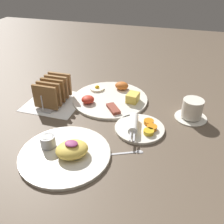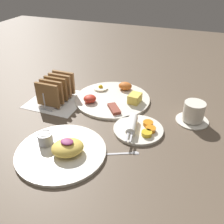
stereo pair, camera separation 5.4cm
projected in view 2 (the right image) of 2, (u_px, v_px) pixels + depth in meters
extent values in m
plane|color=brown|center=(99.00, 122.00, 0.92)|extent=(3.00, 3.00, 0.00)
cube|color=white|center=(58.00, 100.00, 1.06)|extent=(0.22, 0.22, 0.00)
cylinder|color=silver|center=(112.00, 99.00, 1.06)|extent=(0.32, 0.32, 0.01)
cube|color=#E5C64C|center=(135.00, 98.00, 1.02)|extent=(0.05, 0.06, 0.04)
ellipsoid|color=#C66023|center=(125.00, 86.00, 1.12)|extent=(0.06, 0.05, 0.03)
cylinder|color=#F4EACC|center=(101.00, 88.00, 1.13)|extent=(0.06, 0.06, 0.01)
sphere|color=yellow|center=(101.00, 87.00, 1.12)|extent=(0.02, 0.02, 0.02)
ellipsoid|color=red|center=(90.00, 99.00, 1.02)|extent=(0.05, 0.05, 0.03)
cube|color=brown|center=(114.00, 109.00, 0.97)|extent=(0.07, 0.08, 0.01)
cylinder|color=silver|center=(138.00, 130.00, 0.87)|extent=(0.17, 0.17, 0.01)
cylinder|color=gold|center=(147.00, 133.00, 0.84)|extent=(0.04, 0.04, 0.01)
cylinder|color=orange|center=(151.00, 129.00, 0.86)|extent=(0.04, 0.04, 0.01)
cylinder|color=orange|center=(148.00, 123.00, 0.89)|extent=(0.04, 0.04, 0.01)
cylinder|color=white|center=(132.00, 124.00, 0.86)|extent=(0.05, 0.10, 0.03)
cube|color=silver|center=(131.00, 137.00, 0.80)|extent=(0.01, 0.05, 0.00)
cube|color=silver|center=(127.00, 137.00, 0.80)|extent=(0.01, 0.05, 0.00)
cylinder|color=silver|center=(61.00, 152.00, 0.77)|extent=(0.28, 0.28, 0.01)
ellipsoid|color=#EAC651|center=(68.00, 148.00, 0.75)|extent=(0.13, 0.12, 0.04)
ellipsoid|color=#8C3366|center=(67.00, 142.00, 0.74)|extent=(0.04, 0.03, 0.01)
cylinder|color=#99999E|center=(45.00, 138.00, 0.79)|extent=(0.05, 0.05, 0.04)
cylinder|color=white|center=(45.00, 134.00, 0.78)|extent=(0.04, 0.04, 0.01)
cube|color=#B7B7BC|center=(57.00, 99.00, 1.06)|extent=(0.06, 0.18, 0.01)
cube|color=brown|center=(47.00, 95.00, 0.98)|extent=(0.10, 0.01, 0.10)
cube|color=olive|center=(52.00, 92.00, 1.01)|extent=(0.10, 0.01, 0.10)
cube|color=brown|center=(56.00, 88.00, 1.03)|extent=(0.10, 0.01, 0.10)
cube|color=olive|center=(60.00, 85.00, 1.06)|extent=(0.10, 0.01, 0.10)
cube|color=olive|center=(64.00, 82.00, 1.08)|extent=(0.10, 0.01, 0.10)
cylinder|color=#B7B7BC|center=(45.00, 101.00, 0.97)|extent=(0.01, 0.01, 0.07)
cylinder|color=#B7B7BC|center=(67.00, 83.00, 1.11)|extent=(0.01, 0.01, 0.07)
cylinder|color=silver|center=(192.00, 120.00, 0.93)|extent=(0.12, 0.12, 0.01)
cylinder|color=silver|center=(194.00, 111.00, 0.91)|extent=(0.08, 0.08, 0.07)
cylinder|color=#381E0F|center=(195.00, 104.00, 0.89)|extent=(0.06, 0.06, 0.01)
cube|color=silver|center=(115.00, 153.00, 0.77)|extent=(0.10, 0.05, 0.00)
ellipsoid|color=silver|center=(136.00, 152.00, 0.78)|extent=(0.02, 0.02, 0.01)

